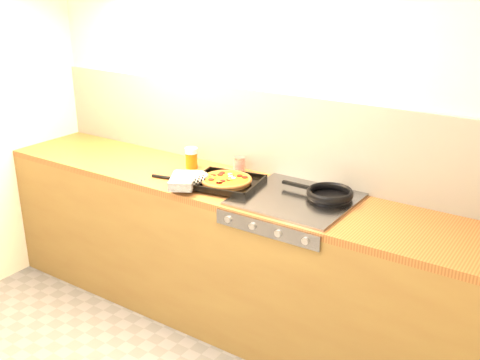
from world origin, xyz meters
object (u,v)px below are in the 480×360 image
Objects in this scene: juice_glass at (191,158)px; tomato_can at (239,165)px; frying_pan at (329,194)px; pizza_on_tray at (215,180)px.

tomato_can is at bearing 15.68° from juice_glass.
pizza_on_tray is at bearing -164.19° from frying_pan.
pizza_on_tray is 1.20× the size of frying_pan.
juice_glass is at bearing -164.32° from tomato_can.
tomato_can is at bearing 171.33° from frying_pan.
pizza_on_tray is 4.90× the size of tomato_can.
frying_pan is at bearing -0.81° from juice_glass.
pizza_on_tray is at bearing -86.33° from tomato_can.
tomato_can is (-0.64, 0.10, 0.01)m from frying_pan.
frying_pan is 0.95m from juice_glass.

